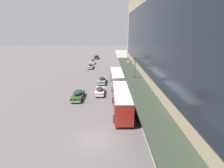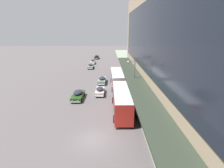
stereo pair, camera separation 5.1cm
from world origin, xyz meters
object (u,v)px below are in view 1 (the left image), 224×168
(pedestrian_at_kerb, at_px, (168,142))
(sedan_lead_near, at_px, (102,80))
(sedan_second_mid, at_px, (78,95))
(sedan_far_back, at_px, (100,91))
(street_lamp, at_px, (133,77))
(sedan_lead_mid, at_px, (93,62))
(sedan_second_near, at_px, (91,66))
(transit_bus_kerbside_rear, at_px, (117,78))
(sedan_trailing_mid, at_px, (96,57))
(sedan_oncoming_front, at_px, (115,72))
(transit_bus_kerbside_front, at_px, (122,100))

(pedestrian_at_kerb, bearing_deg, sedan_lead_near, 107.16)
(sedan_second_mid, distance_m, sedan_lead_near, 10.36)
(sedan_far_back, relative_size, street_lamp, 0.63)
(sedan_lead_mid, xyz_separation_m, sedan_second_near, (-0.02, -7.99, -0.01))
(sedan_lead_mid, bearing_deg, transit_bus_kerbside_rear, -74.28)
(sedan_trailing_mid, height_order, street_lamp, street_lamp)
(sedan_far_back, xyz_separation_m, pedestrian_at_kerb, (7.67, -16.96, 0.46))
(sedan_second_mid, height_order, street_lamp, street_lamp)
(sedan_oncoming_front, distance_m, sedan_far_back, 15.87)
(sedan_second_mid, xyz_separation_m, sedan_far_back, (3.92, 2.17, -0.02))
(transit_bus_kerbside_front, bearing_deg, sedan_trailing_mid, 97.77)
(sedan_trailing_mid, xyz_separation_m, street_lamp, (9.45, -45.48, 3.36))
(sedan_far_back, bearing_deg, sedan_second_near, 99.71)
(sedan_second_mid, relative_size, sedan_second_near, 1.09)
(sedan_second_mid, distance_m, street_lamp, 10.58)
(transit_bus_kerbside_rear, bearing_deg, sedan_second_mid, -138.42)
(transit_bus_kerbside_front, xyz_separation_m, transit_bus_kerbside_rear, (0.02, 12.25, -0.04))
(sedan_lead_near, height_order, sedan_oncoming_front, sedan_lead_near)
(transit_bus_kerbside_front, bearing_deg, sedan_second_mid, 143.60)
(sedan_oncoming_front, bearing_deg, pedestrian_at_kerb, -82.72)
(transit_bus_kerbside_front, distance_m, transit_bus_kerbside_rear, 12.25)
(transit_bus_kerbside_rear, distance_m, sedan_lead_near, 4.63)
(transit_bus_kerbside_rear, height_order, sedan_lead_near, transit_bus_kerbside_rear)
(sedan_second_mid, relative_size, sedan_far_back, 1.14)
(sedan_trailing_mid, distance_m, pedestrian_at_kerb, 61.22)
(sedan_oncoming_front, xyz_separation_m, street_lamp, (2.58, -17.69, 3.42))
(sedan_trailing_mid, relative_size, street_lamp, 0.66)
(transit_bus_kerbside_rear, xyz_separation_m, sedan_oncoming_front, (-0.11, 10.95, -1.22))
(transit_bus_kerbside_front, relative_size, street_lamp, 1.49)
(sedan_second_mid, bearing_deg, transit_bus_kerbside_rear, 41.58)
(transit_bus_kerbside_front, relative_size, sedan_oncoming_front, 2.24)
(transit_bus_kerbside_rear, height_order, sedan_oncoming_front, transit_bus_kerbside_rear)
(sedan_far_back, bearing_deg, transit_bus_kerbside_rear, 51.25)
(transit_bus_kerbside_rear, distance_m, street_lamp, 7.51)
(sedan_lead_mid, distance_m, sedan_trailing_mid, 11.39)
(sedan_second_near, distance_m, street_lamp, 28.25)
(sedan_trailing_mid, xyz_separation_m, sedan_far_back, (3.34, -43.26, -0.06))
(sedan_second_mid, relative_size, sedan_oncoming_front, 1.09)
(transit_bus_kerbside_front, height_order, sedan_oncoming_front, transit_bus_kerbside_front)
(transit_bus_kerbside_front, distance_m, sedan_lead_mid, 40.38)
(street_lamp, bearing_deg, sedan_second_near, 111.31)
(sedan_lead_mid, xyz_separation_m, sedan_trailing_mid, (0.73, 11.37, 0.04))
(sedan_oncoming_front, bearing_deg, sedan_lead_near, -112.52)
(sedan_second_near, bearing_deg, sedan_trailing_mid, 87.79)
(transit_bus_kerbside_rear, xyz_separation_m, street_lamp, (2.47, -6.74, 2.21))
(transit_bus_kerbside_front, xyz_separation_m, sedan_lead_mid, (-7.68, 39.62, -1.23))
(sedan_lead_near, distance_m, sedan_oncoming_front, 8.79)
(sedan_lead_near, relative_size, sedan_second_near, 1.08)
(transit_bus_kerbside_rear, relative_size, pedestrian_at_kerb, 5.44)
(sedan_far_back, height_order, sedan_second_near, sedan_second_near)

